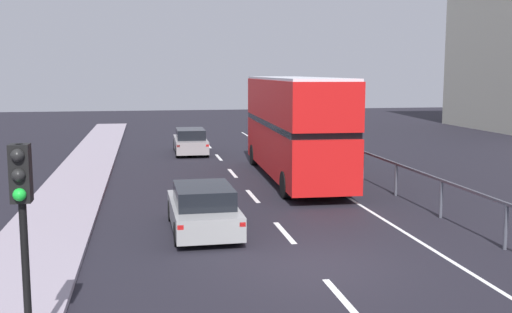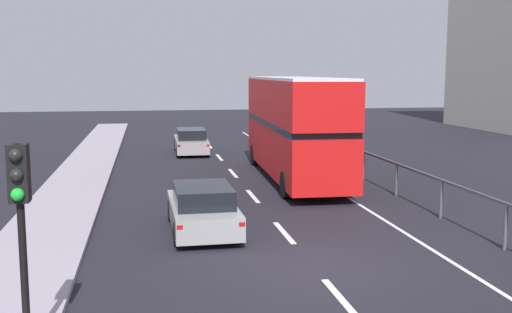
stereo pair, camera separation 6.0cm
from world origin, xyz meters
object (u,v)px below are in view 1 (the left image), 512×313
Objects in this scene: hatchback_car_near at (203,209)px; traffic_signal_pole at (22,198)px; sedan_car_ahead at (190,142)px; double_decker_bus_red at (294,125)px.

traffic_signal_pole is at bearing -116.04° from hatchback_car_near.
traffic_signal_pole is 24.90m from sedan_car_ahead.
hatchback_car_near is 17.08m from sedan_car_ahead.
hatchback_car_near is at bearing 64.89° from traffic_signal_pole.
double_decker_bus_red is at bearing -66.97° from sedan_car_ahead.
double_decker_bus_red is 3.40× the size of traffic_signal_pole.
sedan_car_ahead is (-3.73, 9.07, -1.64)m from double_decker_bus_red.
traffic_signal_pole is 0.73× the size of sedan_car_ahead.
double_decker_bus_red is 2.66× the size of hatchback_car_near.
sedan_car_ahead is at bearing 79.89° from traffic_signal_pole.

